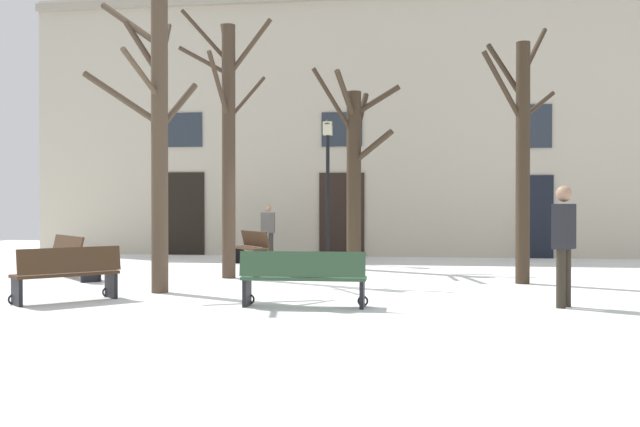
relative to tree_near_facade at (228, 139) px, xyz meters
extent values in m
plane|color=white|center=(1.92, -1.21, -2.95)|extent=(32.30, 32.30, 0.00)
cube|color=#BCB29E|center=(1.92, 7.04, 1.12)|extent=(20.19, 0.40, 8.15)
cube|color=black|center=(-3.30, 6.82, -1.66)|extent=(1.30, 0.08, 2.59)
cube|color=#262D38|center=(-3.30, 6.82, 0.97)|extent=(1.17, 0.06, 1.07)
cube|color=black|center=(1.68, 6.82, -1.68)|extent=(1.37, 0.08, 2.54)
cube|color=#262D38|center=(1.68, 6.82, 0.91)|extent=(1.24, 0.06, 1.04)
cube|color=black|center=(7.40, 6.82, -1.73)|extent=(0.99, 0.08, 2.43)
cube|color=#262D38|center=(7.40, 6.82, 0.92)|extent=(0.89, 0.06, 1.27)
cylinder|color=#423326|center=(0.01, 0.00, -0.26)|extent=(0.29, 0.29, 5.38)
cylinder|color=#423326|center=(-0.54, 0.12, 2.24)|extent=(1.19, 0.35, 1.27)
cylinder|color=#423326|center=(-0.51, -0.06, 1.67)|extent=(1.10, 0.20, 0.65)
cylinder|color=#423326|center=(-0.08, -0.41, 1.05)|extent=(0.29, 0.91, 1.37)
cylinder|color=#423326|center=(0.31, 0.38, 0.93)|extent=(0.70, 0.85, 1.06)
cylinder|color=#423326|center=(-0.13, 0.25, 2.09)|extent=(0.39, 0.61, 1.00)
cylinder|color=#423326|center=(0.46, 0.03, 1.94)|extent=(0.98, 0.17, 1.25)
cylinder|color=#4C3D2D|center=(-0.51, -2.67, -0.37)|extent=(0.30, 0.30, 5.17)
cylinder|color=#4C3D2D|center=(-0.31, -2.31, 0.39)|extent=(0.56, 0.86, 0.96)
cylinder|color=#4C3D2D|center=(-0.63, -3.19, 0.82)|extent=(0.34, 1.10, 0.74)
cylinder|color=#4C3D2D|center=(-0.88, -2.52, 1.41)|extent=(0.86, 0.43, 1.10)
cylinder|color=#4C3D2D|center=(-1.20, -2.69, 0.50)|extent=(1.44, 0.16, 1.00)
cylinder|color=#4C3D2D|center=(-0.64, -2.06, 1.50)|extent=(0.35, 1.30, 1.23)
cylinder|color=#4C3D2D|center=(-1.19, -2.34, 1.89)|extent=(1.45, 0.79, 1.03)
cylinder|color=#382B1E|center=(2.46, 2.42, -0.80)|extent=(0.35, 0.35, 4.30)
cylinder|color=#382B1E|center=(2.57, 2.82, 0.76)|extent=(0.40, 0.95, 1.33)
cylinder|color=#382B1E|center=(2.33, 1.79, 1.15)|extent=(0.40, 1.36, 1.03)
cylinder|color=#382B1E|center=(2.92, 2.21, -0.02)|extent=(1.06, 0.58, 0.81)
cylinder|color=#382B1E|center=(2.01, 2.11, 1.05)|extent=(1.03, 0.76, 1.59)
cylinder|color=#382B1E|center=(3.00, 2.49, 1.12)|extent=(1.17, 0.28, 0.79)
cylinder|color=#382B1E|center=(6.05, -0.26, -0.57)|extent=(0.27, 0.27, 4.77)
cylinder|color=#382B1E|center=(6.36, 0.36, 1.76)|extent=(0.73, 1.33, 1.23)
cylinder|color=#382B1E|center=(6.40, 0.07, 0.61)|extent=(0.78, 0.75, 0.65)
cylinder|color=#382B1E|center=(5.66, -0.38, 0.91)|extent=(0.90, 0.37, 1.45)
cylinder|color=#382B1E|center=(5.74, -0.05, 1.28)|extent=(0.77, 0.55, 1.22)
cylinder|color=black|center=(1.58, 4.27, -1.23)|extent=(0.10, 0.10, 3.44)
cylinder|color=black|center=(1.58, 4.27, -2.85)|extent=(0.22, 0.22, 0.20)
cube|color=beige|center=(1.58, 4.27, 0.66)|extent=(0.24, 0.24, 0.36)
cone|color=black|center=(1.58, 4.27, 0.84)|extent=(0.30, 0.30, 0.14)
cube|color=#3D2819|center=(-1.58, -4.02, -2.51)|extent=(1.44, 1.51, 0.05)
cube|color=#3D2819|center=(-1.43, -4.16, -2.27)|extent=(1.18, 1.27, 0.40)
cube|color=black|center=(-1.07, -3.46, -2.73)|extent=(0.34, 0.32, 0.44)
torus|color=black|center=(-1.20, -3.34, -2.87)|extent=(0.14, 0.15, 0.17)
cube|color=black|center=(-2.09, -4.57, -2.73)|extent=(0.34, 0.32, 0.44)
torus|color=black|center=(-2.22, -4.45, -2.87)|extent=(0.14, 0.15, 0.17)
cube|color=#3D2819|center=(-0.36, 3.28, -2.51)|extent=(1.27, 1.48, 0.05)
cube|color=#3D2819|center=(-0.22, 3.39, -2.27)|extent=(1.06, 1.32, 0.40)
cube|color=black|center=(-0.80, 3.85, -2.73)|extent=(0.33, 0.27, 0.44)
torus|color=black|center=(-0.93, 3.75, -2.87)|extent=(0.13, 0.15, 0.17)
cube|color=black|center=(0.07, 2.71, -2.73)|extent=(0.33, 0.27, 0.44)
torus|color=black|center=(-0.05, 2.62, -2.87)|extent=(0.13, 0.15, 0.17)
cube|color=#2D4C33|center=(2.30, -4.06, -2.51)|extent=(1.90, 0.49, 0.05)
cube|color=#2D4C33|center=(2.31, -4.27, -2.28)|extent=(1.89, 0.15, 0.38)
cube|color=black|center=(3.19, -4.05, -2.73)|extent=(0.07, 0.40, 0.44)
torus|color=black|center=(3.18, -3.87, -2.87)|extent=(0.17, 0.03, 0.17)
cube|color=black|center=(1.42, -4.08, -2.73)|extent=(0.07, 0.40, 0.44)
torus|color=black|center=(1.41, -3.91, -2.87)|extent=(0.17, 0.03, 0.17)
cube|color=#3D2819|center=(-3.12, -0.59, -2.49)|extent=(1.60, 1.63, 0.05)
cube|color=#3D2819|center=(-3.26, -0.73, -2.25)|extent=(1.38, 1.41, 0.41)
cube|color=black|center=(-2.52, -1.21, -2.72)|extent=(0.33, 0.32, 0.46)
torus|color=black|center=(-2.39, -1.09, -2.87)|extent=(0.14, 0.14, 0.17)
cube|color=black|center=(-3.72, 0.03, -2.72)|extent=(0.33, 0.32, 0.46)
torus|color=black|center=(-3.59, 0.15, -2.87)|extent=(0.14, 0.14, 0.17)
cylinder|color=#403D3A|center=(-0.40, 5.40, -2.57)|extent=(0.14, 0.14, 0.76)
cylinder|color=#403D3A|center=(-0.22, 5.41, -2.57)|extent=(0.14, 0.14, 0.76)
cube|color=slate|center=(-0.31, 5.41, -1.90)|extent=(0.39, 0.23, 0.59)
sphere|color=tan|center=(-0.31, 5.41, -1.47)|extent=(0.21, 0.21, 0.21)
cylinder|color=#2D271E|center=(6.26, -3.51, -2.51)|extent=(0.14, 0.14, 0.89)
cylinder|color=#2D271E|center=(6.15, -3.66, -2.51)|extent=(0.14, 0.14, 0.89)
cube|color=black|center=(6.20, -3.58, -1.72)|extent=(0.40, 0.44, 0.68)
sphere|color=#9E755B|center=(6.20, -3.58, -1.23)|extent=(0.24, 0.24, 0.24)
camera|label=1|loc=(4.06, -14.77, -1.41)|focal=40.12mm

